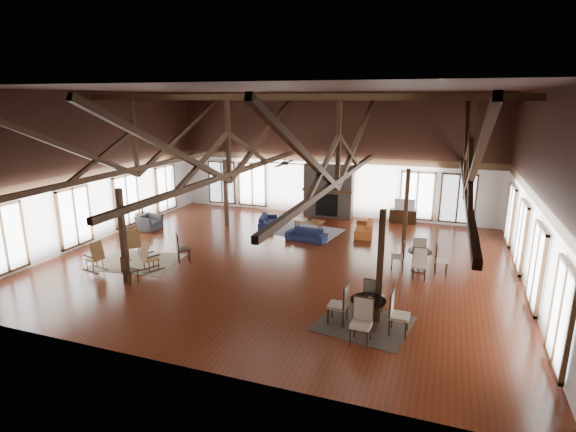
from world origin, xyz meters
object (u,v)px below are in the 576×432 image
(sofa_orange, at_px, (364,228))
(armchair, at_px, (149,223))
(coffee_table, at_px, (309,222))
(cafe_table_near, at_px, (368,308))
(sofa_navy_left, at_px, (268,221))
(tv_console, at_px, (403,216))
(sofa_navy_front, at_px, (306,235))
(cafe_table_far, at_px, (419,257))

(sofa_orange, distance_m, armchair, 9.55)
(sofa_orange, distance_m, coffee_table, 2.42)
(coffee_table, relative_size, cafe_table_near, 0.65)
(armchair, bearing_deg, cafe_table_near, -115.39)
(sofa_orange, bearing_deg, coffee_table, -88.86)
(sofa_navy_left, relative_size, tv_console, 1.41)
(sofa_orange, relative_size, coffee_table, 1.41)
(sofa_orange, xyz_separation_m, tv_console, (1.40, 2.50, 0.03))
(coffee_table, xyz_separation_m, armchair, (-6.83, -2.16, -0.11))
(sofa_navy_left, xyz_separation_m, tv_console, (5.78, 2.76, 0.05))
(sofa_navy_left, distance_m, coffee_table, 2.00)
(armchair, bearing_deg, sofa_orange, -72.42)
(sofa_navy_front, distance_m, coffee_table, 1.41)
(coffee_table, distance_m, cafe_table_far, 5.92)
(sofa_navy_front, bearing_deg, tv_console, 57.00)
(sofa_navy_left, xyz_separation_m, cafe_table_near, (5.95, -7.92, 0.29))
(sofa_navy_left, distance_m, armchair, 5.33)
(sofa_orange, height_order, cafe_table_far, cafe_table_far)
(tv_console, bearing_deg, sofa_navy_front, -129.50)
(coffee_table, bearing_deg, armchair, -153.12)
(sofa_navy_front, height_order, sofa_orange, sofa_orange)
(armchair, height_order, cafe_table_far, cafe_table_far)
(sofa_orange, relative_size, cafe_table_near, 0.91)
(coffee_table, xyz_separation_m, cafe_table_far, (4.93, -3.28, 0.07))
(sofa_orange, bearing_deg, cafe_table_near, 3.48)
(sofa_navy_front, relative_size, tv_console, 1.35)
(sofa_navy_front, xyz_separation_m, cafe_table_far, (4.62, -1.92, 0.25))
(coffee_table, distance_m, cafe_table_near, 8.76)
(armchair, xyz_separation_m, cafe_table_near, (10.78, -5.66, 0.23))
(sofa_navy_front, xyz_separation_m, coffee_table, (-0.31, 1.36, 0.19))
(sofa_orange, xyz_separation_m, coffee_table, (-2.39, -0.36, 0.15))
(coffee_table, bearing_deg, sofa_orange, 17.84)
(coffee_table, bearing_deg, sofa_navy_front, -67.92)
(armchair, relative_size, cafe_table_far, 0.51)
(coffee_table, bearing_deg, cafe_table_near, -53.84)
(sofa_navy_left, relative_size, sofa_orange, 0.92)
(sofa_orange, xyz_separation_m, cafe_table_near, (1.57, -8.18, 0.27))
(sofa_navy_front, bearing_deg, cafe_table_near, -54.04)
(cafe_table_far, bearing_deg, sofa_navy_left, 153.99)
(armchair, bearing_deg, coffee_table, -70.14)
(cafe_table_near, bearing_deg, cafe_table_far, 77.90)
(sofa_navy_front, height_order, cafe_table_near, cafe_table_near)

